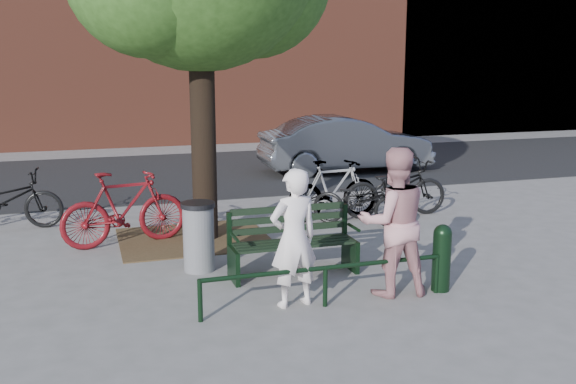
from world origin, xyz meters
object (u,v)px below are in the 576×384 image
object	(u,v)px
park_bench	(292,240)
bicycle_c	(359,201)
person_left	(294,238)
person_right	(393,222)
bollard	(442,255)
litter_bin	(199,236)
parked_car	(346,144)

from	to	relation	value
park_bench	bicycle_c	size ratio (longest dim) A/B	1.03
person_left	bicycle_c	bearing A→B (deg)	-134.59
park_bench	person_right	distance (m)	1.54
bicycle_c	person_left	bearing A→B (deg)	-179.58
bollard	litter_bin	bearing A→B (deg)	148.11
litter_bin	bicycle_c	world-z (taller)	litter_bin
park_bench	litter_bin	world-z (taller)	park_bench
park_bench	bollard	bearing A→B (deg)	-37.25
person_left	person_right	xyz separation A→B (m)	(1.30, 0.00, 0.09)
park_bench	bollard	xyz separation A→B (m)	(1.60, -1.22, -0.01)
person_right	person_left	bearing A→B (deg)	6.53
bicycle_c	park_bench	bearing A→B (deg)	173.06
park_bench	person_left	bearing A→B (deg)	-107.05
person_left	person_right	world-z (taller)	person_right
person_left	litter_bin	size ratio (longest dim) A/B	1.72
bollard	parked_car	world-z (taller)	parked_car
litter_bin	bicycle_c	bearing A→B (deg)	26.96
litter_bin	bicycle_c	size ratio (longest dim) A/B	0.57
person_left	park_bench	bearing A→B (deg)	-116.37
bicycle_c	parked_car	bearing A→B (deg)	15.40
bicycle_c	bollard	bearing A→B (deg)	-150.34
park_bench	person_right	bearing A→B (deg)	-49.92
park_bench	litter_bin	distance (m)	1.30
litter_bin	park_bench	bearing A→B (deg)	-23.59
litter_bin	parked_car	size ratio (longest dim) A/B	0.22
person_left	litter_bin	distance (m)	1.89
parked_car	person_right	bearing A→B (deg)	162.58
person_left	bicycle_c	distance (m)	4.00
park_bench	bollard	distance (m)	2.01
park_bench	litter_bin	bearing A→B (deg)	156.41
bicycle_c	parked_car	xyz separation A→B (m)	(1.94, 5.26, 0.29)
bollard	person_right	bearing A→B (deg)	172.30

